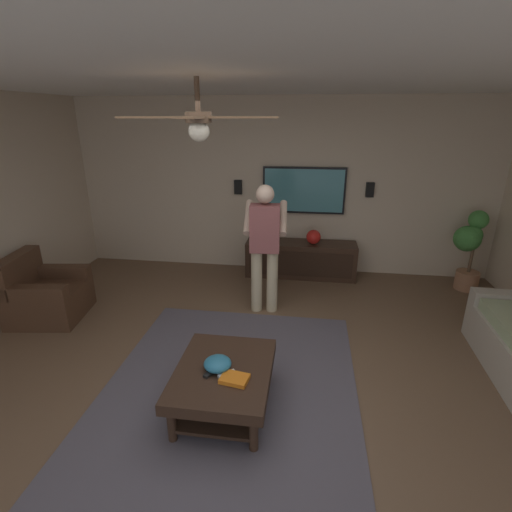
{
  "coord_description": "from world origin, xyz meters",
  "views": [
    {
      "loc": [
        -2.84,
        -0.46,
        2.39
      ],
      "look_at": [
        1.14,
        0.1,
        0.91
      ],
      "focal_mm": 26.71,
      "sensor_mm": 36.0,
      "label": 1
    }
  ],
  "objects": [
    {
      "name": "bowl",
      "position": [
        -0.25,
        0.23,
        0.45
      ],
      "size": [
        0.23,
        0.23,
        0.1
      ],
      "primitive_type": "ellipsoid",
      "color": "teal",
      "rests_on": "coffee_table"
    },
    {
      "name": "wall_speaker_right",
      "position": [
        3.06,
        0.66,
        1.34
      ],
      "size": [
        0.06,
        0.12,
        0.22
      ],
      "primitive_type": "cube",
      "color": "black"
    },
    {
      "name": "book",
      "position": [
        -0.37,
        0.06,
        0.42
      ],
      "size": [
        0.2,
        0.24,
        0.04
      ],
      "primitive_type": "cube",
      "rotation": [
        0.0,
        0.0,
        4.54
      ],
      "color": "orange",
      "rests_on": "coffee_table"
    },
    {
      "name": "remote_white",
      "position": [
        -0.32,
        0.14,
        0.41
      ],
      "size": [
        0.13,
        0.14,
        0.02
      ],
      "primitive_type": "cube",
      "rotation": [
        0.0,
        0.0,
        5.41
      ],
      "color": "white",
      "rests_on": "coffee_table"
    },
    {
      "name": "wall_back_tv",
      "position": [
        3.14,
        0.0,
        1.34
      ],
      "size": [
        0.1,
        6.7,
        2.68
      ],
      "primitive_type": "cube",
      "color": "#C6B299",
      "rests_on": "ground"
    },
    {
      "name": "coffee_table",
      "position": [
        -0.23,
        0.19,
        0.3
      ],
      "size": [
        1.0,
        0.8,
        0.4
      ],
      "color": "#332116",
      "rests_on": "ground"
    },
    {
      "name": "ground_plane",
      "position": [
        0.0,
        0.0,
        0.0
      ],
      "size": [
        7.8,
        7.8,
        0.0
      ],
      "primitive_type": "plane",
      "color": "brown"
    },
    {
      "name": "potted_plant_tall",
      "position": [
        2.72,
        -2.78,
        0.65
      ],
      "size": [
        0.45,
        0.44,
        1.14
      ],
      "color": "#9E6B4C",
      "rests_on": "ground"
    },
    {
      "name": "area_rug",
      "position": [
        -0.03,
        0.19,
        0.01
      ],
      "size": [
        2.91,
        2.34,
        0.01
      ],
      "primitive_type": "cube",
      "color": "#514C56",
      "rests_on": "ground"
    },
    {
      "name": "person_standing",
      "position": [
        1.6,
        0.06,
        0.93
      ],
      "size": [
        0.56,
        0.56,
        1.64
      ],
      "rotation": [
        0.0,
        0.0,
        0.06
      ],
      "color": "#C6B793",
      "rests_on": "ground"
    },
    {
      "name": "vase_round",
      "position": [
        2.77,
        -0.55,
        0.66
      ],
      "size": [
        0.22,
        0.22,
        0.22
      ],
      "primitive_type": "sphere",
      "color": "red",
      "rests_on": "media_console"
    },
    {
      "name": "ceiling_fan",
      "position": [
        0.1,
        0.39,
        2.35
      ],
      "size": [
        1.2,
        1.2,
        0.46
      ],
      "color": "#4C3828"
    },
    {
      "name": "remote_black",
      "position": [
        -0.31,
        0.27,
        0.41
      ],
      "size": [
        0.15,
        0.1,
        0.02
      ],
      "primitive_type": "cube",
      "rotation": [
        0.0,
        0.0,
        5.86
      ],
      "color": "black",
      "rests_on": "coffee_table"
    },
    {
      "name": "tv",
      "position": [
        3.05,
        -0.37,
        1.32
      ],
      "size": [
        0.05,
        1.26,
        0.71
      ],
      "rotation": [
        0.0,
        0.0,
        3.14
      ],
      "color": "black"
    },
    {
      "name": "armchair",
      "position": [
        1.03,
        2.74,
        0.28
      ],
      "size": [
        0.91,
        0.91,
        0.82
      ],
      "rotation": [
        0.0,
        0.0,
        -1.43
      ],
      "color": "#472D1E",
      "rests_on": "ground"
    },
    {
      "name": "wall_speaker_left",
      "position": [
        3.06,
        -1.36,
        1.35
      ],
      "size": [
        0.06,
        0.12,
        0.22
      ],
      "primitive_type": "cube",
      "color": "black"
    },
    {
      "name": "ceiling_slab",
      "position": [
        0.0,
        0.0,
        2.73
      ],
      "size": [
        6.38,
        6.7,
        0.1
      ],
      "primitive_type": "cube",
      "color": "white"
    },
    {
      "name": "media_console",
      "position": [
        2.81,
        -0.37,
        0.28
      ],
      "size": [
        0.45,
        1.7,
        0.55
      ],
      "rotation": [
        0.0,
        0.0,
        3.14
      ],
      "color": "#332116",
      "rests_on": "ground"
    }
  ]
}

